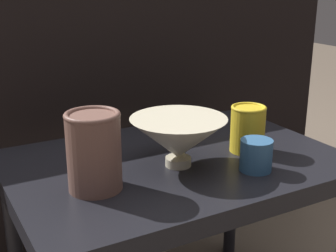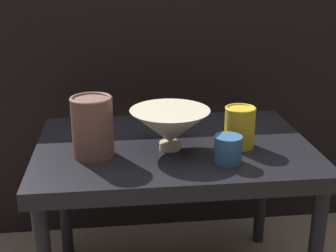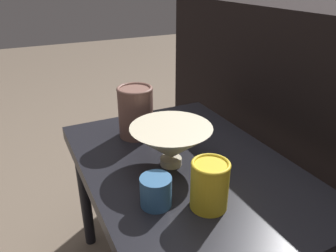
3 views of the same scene
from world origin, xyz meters
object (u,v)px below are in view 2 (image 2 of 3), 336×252
object	(u,v)px
vase_textured_left	(92,126)
cup	(228,149)
vase_colorful_right	(240,126)
bowl	(170,126)

from	to	relation	value
vase_textured_left	cup	bearing A→B (deg)	-13.80
vase_colorful_right	cup	distance (m)	0.11
vase_textured_left	cup	xyz separation A→B (m)	(0.31, -0.08, -0.04)
bowl	vase_colorful_right	size ratio (longest dim) A/B	1.90
bowl	vase_colorful_right	bearing A→B (deg)	-0.64
bowl	cup	world-z (taller)	bowl
bowl	cup	bearing A→B (deg)	-37.57
cup	vase_textured_left	bearing A→B (deg)	166.20
vase_colorful_right	bowl	bearing A→B (deg)	179.36
bowl	vase_colorful_right	world-z (taller)	vase_colorful_right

